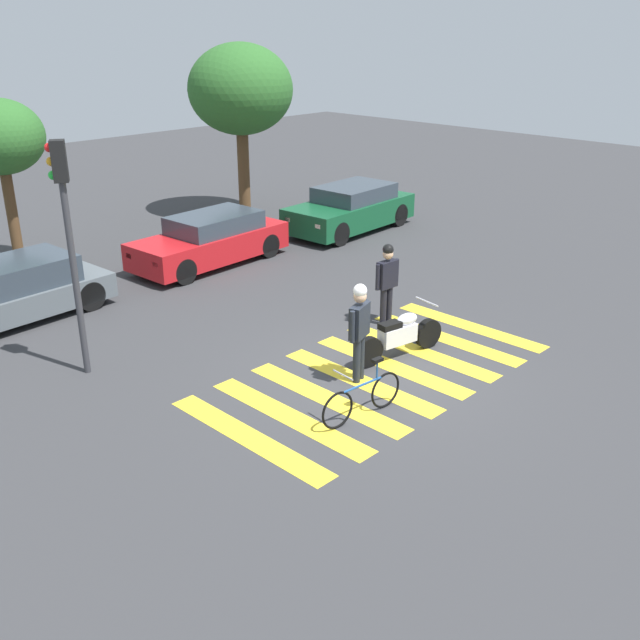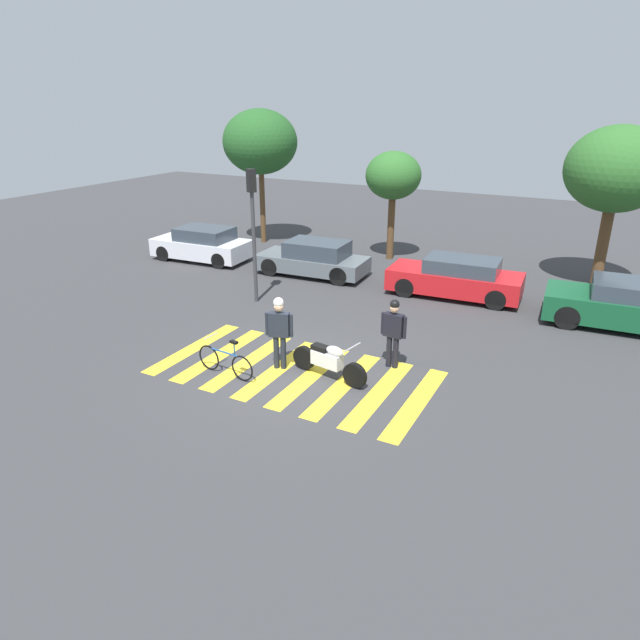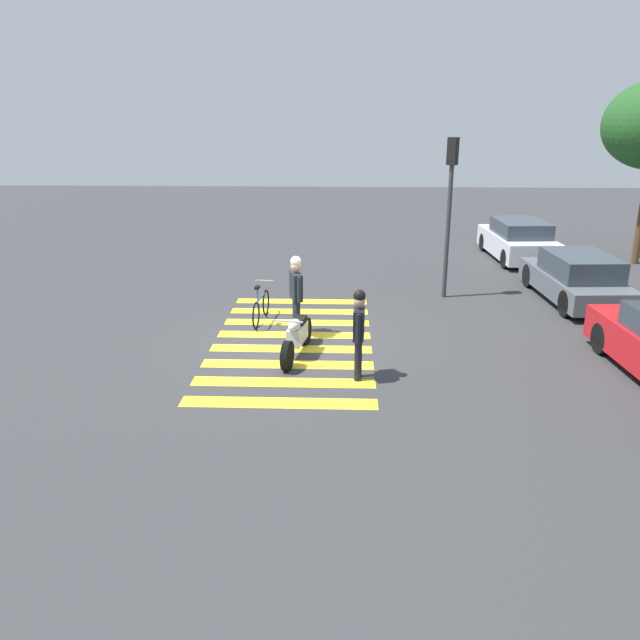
{
  "view_description": "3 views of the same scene",
  "coord_description": "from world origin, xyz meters",
  "px_view_note": "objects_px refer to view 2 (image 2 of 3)",
  "views": [
    {
      "loc": [
        -9.47,
        -7.76,
        6.12
      ],
      "look_at": [
        -0.25,
        1.22,
        0.8
      ],
      "focal_mm": 40.75,
      "sensor_mm": 36.0,
      "label": 1
    },
    {
      "loc": [
        6.34,
        -10.67,
        6.32
      ],
      "look_at": [
        0.36,
        0.69,
        1.22
      ],
      "focal_mm": 31.51,
      "sensor_mm": 36.0,
      "label": 2
    },
    {
      "loc": [
        13.42,
        1.12,
        4.99
      ],
      "look_at": [
        0.81,
        0.65,
        0.79
      ],
      "focal_mm": 35.72,
      "sensor_mm": 36.0,
      "label": 3
    }
  ],
  "objects_px": {
    "leaning_bicycle": "(225,361)",
    "car_white_van": "(202,245)",
    "police_motorcycle": "(328,361)",
    "car_grey_coupe": "(314,259)",
    "officer_on_foot": "(279,328)",
    "traffic_light_pole": "(253,215)",
    "car_red_convertible": "(456,278)",
    "car_green_compact": "(628,305)",
    "officer_by_motorcycle": "(393,329)"
  },
  "relations": [
    {
      "from": "officer_by_motorcycle",
      "to": "car_red_convertible",
      "type": "height_order",
      "value": "officer_by_motorcycle"
    },
    {
      "from": "leaning_bicycle",
      "to": "officer_by_motorcycle",
      "type": "relative_size",
      "value": 0.96
    },
    {
      "from": "car_green_compact",
      "to": "traffic_light_pole",
      "type": "xyz_separation_m",
      "value": [
        -10.88,
        -3.14,
        2.19
      ]
    },
    {
      "from": "car_red_convertible",
      "to": "car_green_compact",
      "type": "relative_size",
      "value": 1.0
    },
    {
      "from": "officer_by_motorcycle",
      "to": "leaning_bicycle",
      "type": "bearing_deg",
      "value": -145.92
    },
    {
      "from": "police_motorcycle",
      "to": "car_red_convertible",
      "type": "relative_size",
      "value": 0.47
    },
    {
      "from": "car_white_van",
      "to": "police_motorcycle",
      "type": "bearing_deg",
      "value": -36.62
    },
    {
      "from": "police_motorcycle",
      "to": "car_white_van",
      "type": "bearing_deg",
      "value": 143.38
    },
    {
      "from": "police_motorcycle",
      "to": "car_green_compact",
      "type": "xyz_separation_m",
      "value": [
        6.26,
        6.92,
        0.24
      ]
    },
    {
      "from": "leaning_bicycle",
      "to": "police_motorcycle",
      "type": "bearing_deg",
      "value": 24.7
    },
    {
      "from": "officer_on_foot",
      "to": "car_green_compact",
      "type": "xyz_separation_m",
      "value": [
        7.56,
        7.02,
        -0.41
      ]
    },
    {
      "from": "traffic_light_pole",
      "to": "police_motorcycle",
      "type": "bearing_deg",
      "value": -39.27
    },
    {
      "from": "leaning_bicycle",
      "to": "car_green_compact",
      "type": "height_order",
      "value": "car_green_compact"
    },
    {
      "from": "officer_on_foot",
      "to": "officer_by_motorcycle",
      "type": "bearing_deg",
      "value": 29.21
    },
    {
      "from": "police_motorcycle",
      "to": "car_green_compact",
      "type": "height_order",
      "value": "car_green_compact"
    },
    {
      "from": "leaning_bicycle",
      "to": "car_white_van",
      "type": "xyz_separation_m",
      "value": [
        -7.15,
        8.05,
        0.29
      ]
    },
    {
      "from": "police_motorcycle",
      "to": "officer_on_foot",
      "type": "height_order",
      "value": "officer_on_foot"
    },
    {
      "from": "officer_by_motorcycle",
      "to": "car_grey_coupe",
      "type": "relative_size",
      "value": 0.42
    },
    {
      "from": "police_motorcycle",
      "to": "traffic_light_pole",
      "type": "distance_m",
      "value": 6.45
    },
    {
      "from": "officer_on_foot",
      "to": "car_green_compact",
      "type": "relative_size",
      "value": 0.42
    },
    {
      "from": "car_white_van",
      "to": "car_green_compact",
      "type": "relative_size",
      "value": 0.91
    },
    {
      "from": "leaning_bicycle",
      "to": "officer_on_foot",
      "type": "bearing_deg",
      "value": 44.23
    },
    {
      "from": "leaning_bicycle",
      "to": "officer_on_foot",
      "type": "xyz_separation_m",
      "value": [
        0.97,
        0.94,
        0.73
      ]
    },
    {
      "from": "police_motorcycle",
      "to": "car_grey_coupe",
      "type": "distance_m",
      "value": 8.46
    },
    {
      "from": "leaning_bicycle",
      "to": "car_grey_coupe",
      "type": "xyz_separation_m",
      "value": [
        -2.05,
        8.31,
        0.27
      ]
    },
    {
      "from": "officer_by_motorcycle",
      "to": "car_red_convertible",
      "type": "distance_m",
      "value": 6.08
    },
    {
      "from": "car_white_van",
      "to": "car_green_compact",
      "type": "height_order",
      "value": "car_green_compact"
    },
    {
      "from": "leaning_bicycle",
      "to": "car_white_van",
      "type": "height_order",
      "value": "car_white_van"
    },
    {
      "from": "police_motorcycle",
      "to": "officer_on_foot",
      "type": "relative_size",
      "value": 1.14
    },
    {
      "from": "officer_by_motorcycle",
      "to": "car_green_compact",
      "type": "xyz_separation_m",
      "value": [
        5.11,
        5.65,
        -0.35
      ]
    },
    {
      "from": "police_motorcycle",
      "to": "officer_on_foot",
      "type": "distance_m",
      "value": 1.46
    },
    {
      "from": "officer_on_foot",
      "to": "officer_by_motorcycle",
      "type": "relative_size",
      "value": 1.04
    },
    {
      "from": "car_grey_coupe",
      "to": "traffic_light_pole",
      "type": "xyz_separation_m",
      "value": [
        -0.3,
        -3.48,
        2.24
      ]
    },
    {
      "from": "car_grey_coupe",
      "to": "car_green_compact",
      "type": "xyz_separation_m",
      "value": [
        10.59,
        -0.35,
        0.05
      ]
    },
    {
      "from": "police_motorcycle",
      "to": "car_white_van",
      "type": "xyz_separation_m",
      "value": [
        -9.42,
        7.0,
        0.21
      ]
    },
    {
      "from": "car_white_van",
      "to": "car_red_convertible",
      "type": "bearing_deg",
      "value": 1.79
    },
    {
      "from": "car_red_convertible",
      "to": "traffic_light_pole",
      "type": "height_order",
      "value": "traffic_light_pole"
    },
    {
      "from": "leaning_bicycle",
      "to": "car_grey_coupe",
      "type": "relative_size",
      "value": 0.41
    },
    {
      "from": "car_white_van",
      "to": "car_red_convertible",
      "type": "xyz_separation_m",
      "value": [
        10.52,
        0.33,
        -0.0
      ]
    },
    {
      "from": "car_green_compact",
      "to": "police_motorcycle",
      "type": "bearing_deg",
      "value": -132.15
    },
    {
      "from": "officer_on_foot",
      "to": "car_white_van",
      "type": "bearing_deg",
      "value": 138.81
    },
    {
      "from": "officer_on_foot",
      "to": "car_red_convertible",
      "type": "relative_size",
      "value": 0.42
    },
    {
      "from": "officer_on_foot",
      "to": "officer_by_motorcycle",
      "type": "distance_m",
      "value": 2.81
    },
    {
      "from": "officer_on_foot",
      "to": "traffic_light_pole",
      "type": "height_order",
      "value": "traffic_light_pole"
    },
    {
      "from": "leaning_bicycle",
      "to": "car_green_compact",
      "type": "bearing_deg",
      "value": 43.02
    },
    {
      "from": "police_motorcycle",
      "to": "leaning_bicycle",
      "type": "relative_size",
      "value": 1.23
    },
    {
      "from": "car_white_van",
      "to": "car_green_compact",
      "type": "distance_m",
      "value": 15.68
    },
    {
      "from": "car_grey_coupe",
      "to": "officer_on_foot",
      "type": "bearing_deg",
      "value": -67.69
    },
    {
      "from": "officer_by_motorcycle",
      "to": "car_green_compact",
      "type": "bearing_deg",
      "value": 47.84
    },
    {
      "from": "leaning_bicycle",
      "to": "car_green_compact",
      "type": "distance_m",
      "value": 11.68
    }
  ]
}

